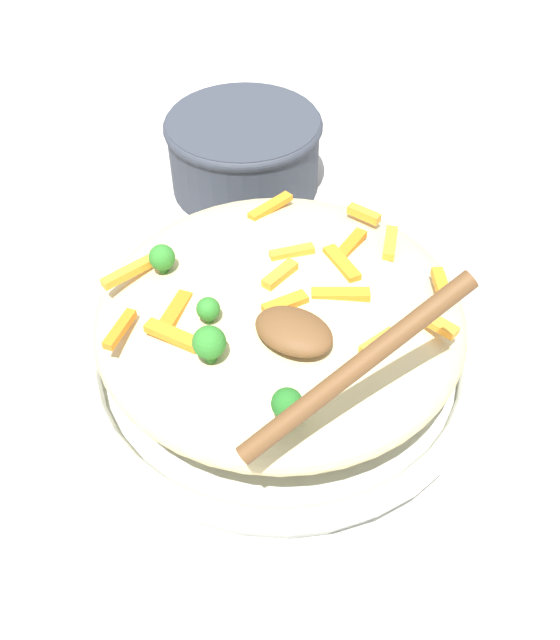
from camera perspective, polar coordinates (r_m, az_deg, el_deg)
The scene contains 25 objects.
ground_plane at distance 0.60m, azimuth -0.00°, elevation -4.46°, with size 2.40×2.40×0.00m, color beige.
serving_bowl at distance 0.58m, azimuth -0.00°, elevation -3.04°, with size 0.32×0.32×0.04m.
pasta_mound at distance 0.54m, azimuth -0.00°, elevation 0.44°, with size 0.28×0.28×0.08m, color #DBC689.
carrot_piece_0 at distance 0.56m, azimuth 8.84°, elevation 6.14°, with size 0.04×0.01×0.01m, color orange.
carrot_piece_1 at distance 0.52m, azimuth -0.17°, elevation 3.61°, with size 0.03×0.01×0.01m, color orange.
carrot_piece_2 at distance 0.49m, azimuth -8.60°, elevation -1.22°, with size 0.04×0.01×0.01m, color orange.
carrot_piece_3 at distance 0.54m, azimuth 0.96°, elevation 5.39°, with size 0.03×0.01×0.01m, color orange.
carrot_piece_4 at distance 0.51m, azimuth 4.89°, elevation 2.05°, with size 0.04×0.01×0.01m, color orange.
carrot_piece_5 at distance 0.53m, azimuth 4.97°, elevation 4.52°, with size 0.04×0.01×0.01m, color orange.
carrot_piece_6 at distance 0.53m, azimuth 12.74°, elevation 3.02°, with size 0.03×0.01×0.01m, color orange.
carrot_piece_7 at distance 0.50m, azimuth -8.48°, elevation 0.58°, with size 0.04×0.01×0.01m, color orange.
carrot_piece_8 at distance 0.50m, azimuth -12.74°, elevation -0.72°, with size 0.04×0.01×0.01m, color orange.
carrot_piece_9 at distance 0.48m, azimuth 7.85°, elevation -1.82°, with size 0.03×0.01×0.01m, color orange.
carrot_piece_10 at distance 0.50m, azimuth 12.61°, elevation -0.35°, with size 0.03×0.01×0.01m, color orange.
carrot_piece_11 at distance 0.54m, azimuth -12.13°, elevation 3.77°, with size 0.04×0.01×0.01m, color orange.
carrot_piece_12 at distance 0.50m, azimuth 0.41°, elevation 1.35°, with size 0.03×0.01×0.01m, color orange.
carrot_piece_13 at distance 0.55m, azimuth 5.60°, elevation 5.92°, with size 0.04×0.01×0.01m, color orange.
carrot_piece_14 at distance 0.59m, azimuth 6.76°, elevation 8.47°, with size 0.03×0.01×0.01m, color orange.
carrot_piece_15 at distance 0.59m, azimuth -0.77°, elevation 9.10°, with size 0.04×0.01×0.01m, color orange.
broccoli_floret_0 at distance 0.49m, azimuth -5.78°, elevation 0.86°, with size 0.02×0.02×0.02m.
broccoli_floret_1 at distance 0.46m, azimuth -5.44°, elevation -1.98°, with size 0.02×0.02×0.03m.
broccoli_floret_2 at distance 0.43m, azimuth 0.57°, elevation -6.73°, with size 0.02×0.02×0.02m.
broccoli_floret_3 at distance 0.53m, azimuth -9.45°, elevation 4.96°, with size 0.02×0.02×0.02m.
serving_spoon at distance 0.45m, azimuth 2.78°, elevation -1.89°, with size 0.13×0.14×0.09m.
companion_bowl at distance 0.78m, azimuth -2.90°, elevation 13.51°, with size 0.17×0.17×0.08m.
Camera 1 is at (0.21, -0.32, 0.46)m, focal length 39.85 mm.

